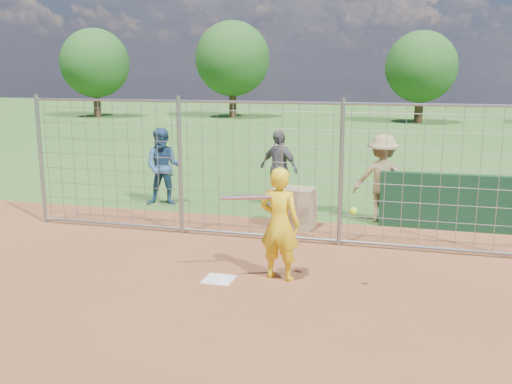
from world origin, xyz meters
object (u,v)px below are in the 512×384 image
(bystander_a, at_px, (164,167))
(equipment_bin, at_px, (294,208))
(bystander_c, at_px, (382,178))
(batter, at_px, (280,224))
(bystander_b, at_px, (278,169))

(bystander_a, height_order, equipment_bin, bystander_a)
(bystander_a, relative_size, bystander_c, 0.99)
(batter, relative_size, equipment_bin, 2.12)
(bystander_a, relative_size, bystander_b, 1.01)
(bystander_c, bearing_deg, bystander_b, -20.48)
(batter, height_order, bystander_b, bystander_b)
(bystander_b, xyz_separation_m, equipment_bin, (0.70, -1.66, -0.48))
(equipment_bin, bearing_deg, bystander_b, 119.52)
(batter, relative_size, bystander_a, 0.95)
(bystander_c, bearing_deg, equipment_bin, 26.53)
(bystander_b, distance_m, bystander_c, 2.43)
(batter, distance_m, bystander_c, 4.02)
(bystander_a, xyz_separation_m, equipment_bin, (3.28, -1.16, -0.49))
(bystander_c, distance_m, equipment_bin, 1.96)
(bystander_a, bearing_deg, bystander_b, -1.50)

